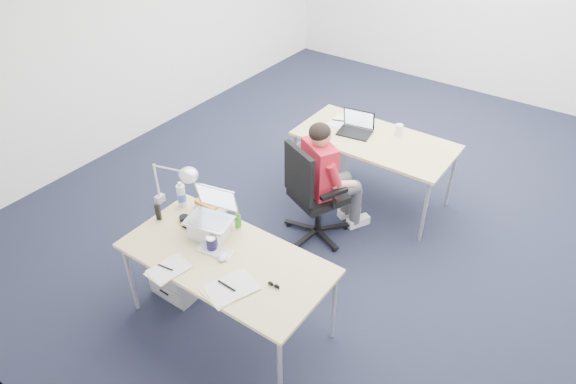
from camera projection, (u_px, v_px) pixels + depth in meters
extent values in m
plane|color=black|center=(355.00, 199.00, 5.62)|extent=(7.00, 7.00, 0.00)
cube|color=white|center=(22.00, 320.00, 2.49)|extent=(6.00, 0.02, 2.80)
cube|color=white|center=(147.00, 21.00, 6.20)|extent=(0.02, 7.00, 2.80)
cube|color=tan|center=(226.00, 258.00, 3.83)|extent=(1.60, 0.80, 0.03)
cylinder|color=#B7BABC|center=(131.00, 278.00, 4.16)|extent=(0.04, 0.04, 0.70)
cylinder|color=#B7BABC|center=(280.00, 371.00, 3.46)|extent=(0.04, 0.04, 0.70)
cylinder|color=#B7BABC|center=(191.00, 233.00, 4.62)|extent=(0.04, 0.04, 0.70)
cylinder|color=#B7BABC|center=(334.00, 306.00, 3.92)|extent=(0.04, 0.04, 0.70)
cube|color=tan|center=(375.00, 140.00, 5.24)|extent=(1.60, 0.80, 0.03)
cylinder|color=#B7BABC|center=(295.00, 162.00, 5.57)|extent=(0.04, 0.04, 0.70)
cylinder|color=#B7BABC|center=(425.00, 212.00, 4.87)|extent=(0.04, 0.04, 0.70)
cylinder|color=#B7BABC|center=(329.00, 136.00, 6.03)|extent=(0.04, 0.04, 0.70)
cylinder|color=#B7BABC|center=(452.00, 178.00, 5.33)|extent=(0.04, 0.04, 0.70)
cylinder|color=black|center=(317.00, 213.00, 5.01)|extent=(0.04, 0.04, 0.40)
cube|color=black|center=(318.00, 195.00, 4.89)|extent=(0.58, 0.58, 0.07)
cube|color=black|center=(299.00, 174.00, 4.60)|extent=(0.41, 0.21, 0.51)
cube|color=red|center=(319.00, 168.00, 4.72)|extent=(0.42, 0.35, 0.51)
sphere|color=tan|center=(321.00, 135.00, 4.51)|extent=(0.20, 0.20, 0.20)
cube|color=#9D9EA2|center=(184.00, 261.00, 4.43)|extent=(0.40, 0.50, 0.55)
cube|color=#9D9EA2|center=(320.00, 163.00, 5.69)|extent=(0.40, 0.50, 0.55)
cube|color=white|center=(215.00, 251.00, 3.86)|extent=(0.30, 0.17, 0.01)
ellipsoid|color=white|center=(223.00, 257.00, 3.79)|extent=(0.09, 0.11, 0.04)
cylinder|color=#1A1543|center=(211.00, 244.00, 3.85)|extent=(0.09, 0.09, 0.12)
cylinder|color=silver|center=(181.00, 194.00, 4.25)|extent=(0.09, 0.09, 0.24)
cube|color=silver|center=(210.00, 206.00, 4.24)|extent=(0.28, 0.25, 0.10)
cube|color=black|center=(158.00, 212.00, 4.13)|extent=(0.05, 0.04, 0.15)
cube|color=#FEDB93|center=(167.00, 269.00, 3.70)|extent=(0.24, 0.31, 0.01)
cube|color=#FEDB93|center=(229.00, 288.00, 3.55)|extent=(0.34, 0.40, 0.01)
cylinder|color=white|center=(399.00, 130.00, 5.27)|extent=(0.10, 0.10, 0.11)
cube|color=white|center=(340.00, 122.00, 5.51)|extent=(0.22, 0.30, 0.01)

